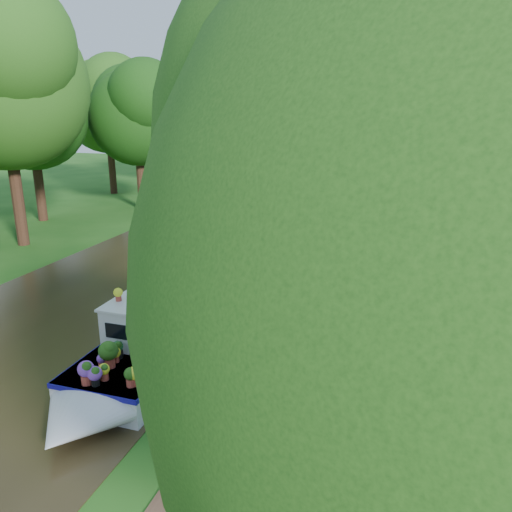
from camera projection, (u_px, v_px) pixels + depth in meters
The scene contains 17 objects.
ground at pixel (282, 307), 17.25m from camera, with size 100.00×100.00×0.00m, color #1B4F13.
canal_water at pixel (130, 288), 19.00m from camera, with size 10.00×100.00×0.02m, color black.
towpath at pixel (316, 311), 16.90m from camera, with size 2.20×100.00×0.03m, color #513726.
plant_boat at pixel (191, 302), 15.39m from camera, with size 2.29×13.52×2.29m.
tree_near_overhang at pixel (415, 108), 17.06m from camera, with size 5.52×5.28×8.99m.
tree_near_mid at pixel (430, 111), 27.88m from camera, with size 6.90×6.60×9.40m.
tree_near_far at pixel (422, 102), 37.90m from camera, with size 7.59×7.26×10.30m.
tree_far_b at pixel (2, 70), 22.86m from camera, with size 8.97×8.58×12.11m.
tree_far_c at pixel (137, 109), 32.18m from camera, with size 7.13×6.82×9.59m.
tree_far_d at pixel (183, 98), 41.51m from camera, with size 8.05×7.70×10.85m.
tree_far_g at pixel (30, 105), 28.71m from camera, with size 7.36×7.04×9.95m.
tree_far_h at pixel (107, 101), 38.18m from camera, with size 7.82×7.48×10.49m.
second_boat at pixel (310, 199), 34.14m from camera, with size 2.95×7.75×1.46m.
sandwich_board at pixel (213, 438), 9.56m from camera, with size 0.77×0.79×1.13m.
pedestrian_pink at pixel (382, 189), 36.95m from camera, with size 0.57×0.38×1.57m, color #E15D83.
pedestrian_dark at pixel (385, 187), 38.06m from camera, with size 0.78×0.61×1.61m, color black.
verge_plant at pixel (294, 264), 21.32m from camera, with size 0.34×0.30×0.38m, color #2E671E.
Camera 1 is at (4.00, -15.55, 6.63)m, focal length 35.00 mm.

